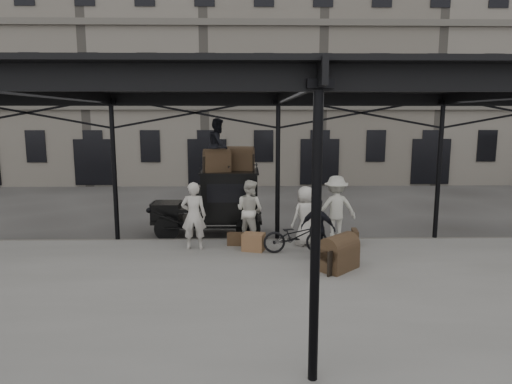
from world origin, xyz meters
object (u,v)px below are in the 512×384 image
steamer_trunk_roof_near (217,162)px  steamer_trunk_platform (339,255)px  bicycle (296,236)px  porter_official (318,229)px  taxi (220,200)px  porter_left (194,216)px

steamer_trunk_roof_near → steamer_trunk_platform: bearing=-63.4°
bicycle → steamer_trunk_platform: 1.72m
porter_official → bicycle: size_ratio=0.90×
taxi → bicycle: (2.25, -2.55, -0.58)m
porter_left → steamer_trunk_platform: (3.82, -1.88, -0.61)m
porter_official → bicycle: porter_official is taller
taxi → steamer_trunk_roof_near: size_ratio=4.33×
steamer_trunk_platform → porter_left: bearing=108.8°
porter_left → steamer_trunk_roof_near: steamer_trunk_roof_near is taller
porter_official → steamer_trunk_platform: size_ratio=1.62×
taxi → bicycle: 3.45m
porter_official → steamer_trunk_roof_near: bearing=-18.7°
porter_official → steamer_trunk_platform: bearing=138.8°
taxi → steamer_trunk_platform: taxi is taller
steamer_trunk_roof_near → porter_official: bearing=-59.1°
porter_official → porter_left: bearing=10.1°
bicycle → taxi: bearing=38.9°
porter_left → steamer_trunk_platform: bearing=152.1°
steamer_trunk_platform → steamer_trunk_roof_near: bearing=86.1°
bicycle → steamer_trunk_roof_near: 3.77m
taxi → porter_official: 4.16m
porter_official → taxi: bearing=-21.9°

